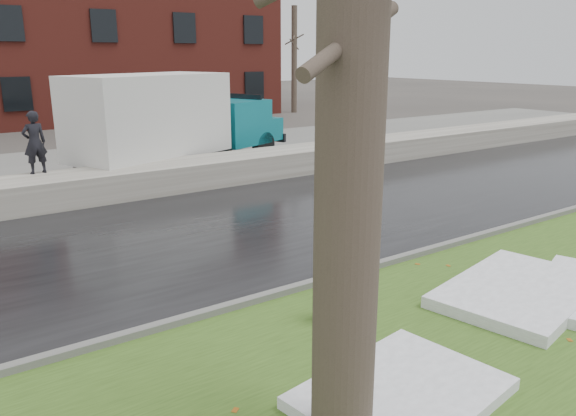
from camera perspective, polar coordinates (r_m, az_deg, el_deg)
ground at (r=8.45m, az=6.42°, el=-10.38°), size 120.00×120.00×0.00m
verge at (r=7.66m, az=12.74°, el=-13.42°), size 60.00×4.50×0.04m
road at (r=11.94m, az=-7.88°, el=-2.51°), size 60.00×7.00×0.03m
parking_lot at (r=19.69m, az=-19.26°, el=3.89°), size 60.00×9.00×0.03m
curb at (r=9.12m, az=2.28°, el=-7.79°), size 60.00×0.15×0.14m
snowbank at (r=15.60m, az=-15.00°, el=2.73°), size 60.00×1.60×0.75m
brick_building at (r=36.39m, az=-24.57°, el=16.22°), size 26.00×12.00×10.00m
bg_tree_right at (r=36.40m, az=0.64°, el=14.92°), size 1.40×1.62×6.50m
fire_hydrant at (r=7.90m, az=4.26°, el=-8.63°), size 0.38×0.36×0.77m
tree at (r=4.64m, az=6.56°, el=15.84°), size 1.45×1.67×7.28m
box_truck at (r=18.07m, az=-11.55°, el=8.68°), size 9.19×4.74×3.09m
worker at (r=15.37m, az=-24.35°, el=6.09°), size 0.61×0.44×1.56m
snow_patch_far at (r=6.52m, az=11.47°, el=-17.95°), size 2.41×1.91×0.14m
snow_patch_side at (r=9.45m, az=22.47°, el=-7.77°), size 3.11×2.34×0.18m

